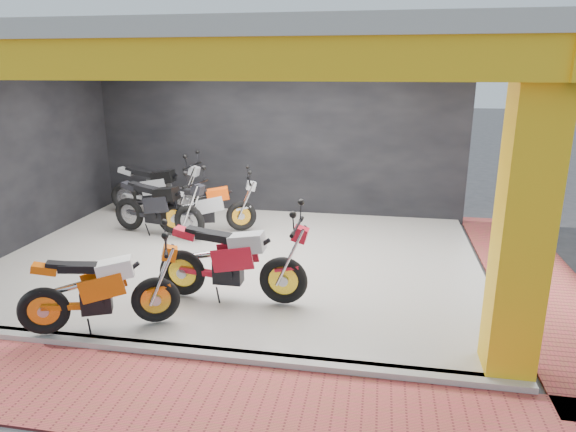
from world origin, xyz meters
name	(u,v)px	position (x,y,z in m)	size (l,w,h in m)	color
ground	(200,315)	(0.00, 0.00, 0.00)	(80.00, 80.00, 0.00)	#2D2D30
showroom_floor	(240,259)	(0.00, 2.00, 0.05)	(8.00, 6.00, 0.10)	beige
showroom_ceiling	(234,42)	(0.00, 2.00, 3.60)	(8.40, 6.40, 0.20)	beige
back_wall	(276,138)	(0.00, 5.10, 1.75)	(8.20, 0.20, 3.50)	black
left_wall	(13,155)	(-4.10, 2.00, 1.75)	(0.20, 6.20, 3.50)	black
corner_column	(524,221)	(3.75, -0.75, 1.75)	(0.50, 0.50, 3.50)	yellow
header_beam_front	(150,60)	(0.00, -1.00, 3.30)	(8.40, 0.30, 0.40)	yellow
header_beam_right	(507,62)	(4.00, 2.00, 3.30)	(0.30, 6.40, 0.40)	yellow
floor_kerb	(170,350)	(0.00, -1.02, 0.05)	(8.00, 0.20, 0.10)	beige
paver_front	(140,393)	(0.00, -1.80, 0.01)	(9.00, 1.40, 0.03)	#983132
paver_right	(536,281)	(4.80, 2.00, 0.01)	(1.40, 7.00, 0.03)	#983132
moto_hero	(154,278)	(-0.39, -0.50, 0.71)	(2.01, 0.74, 1.23)	#E55B09
moto_row_a	(283,258)	(1.09, 0.31, 0.78)	(2.23, 0.83, 1.36)	red
moto_row_b	(188,206)	(-1.16, 2.71, 0.76)	(2.17, 0.80, 1.33)	black
moto_row_c	(241,202)	(-0.34, 3.38, 0.71)	(2.00, 0.74, 1.22)	#B5B8BD
moto_row_d	(185,186)	(-1.79, 4.14, 0.79)	(2.25, 0.83, 1.37)	#9FA2A7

